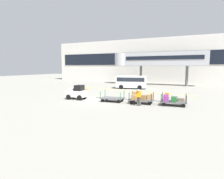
% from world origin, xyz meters
% --- Properties ---
extents(ground_plane, '(120.00, 120.00, 0.00)m').
position_xyz_m(ground_plane, '(0.00, 0.00, 0.00)').
color(ground_plane, gray).
extents(apron_lead_line, '(21.28, 3.89, 0.01)m').
position_xyz_m(apron_lead_line, '(-1.13, 9.45, 0.00)').
color(apron_lead_line, yellow).
rests_on(apron_lead_line, ground_plane).
extents(terminal_building, '(51.59, 2.51, 9.89)m').
position_xyz_m(terminal_building, '(0.00, 25.98, 4.95)').
color(terminal_building, silver).
rests_on(terminal_building, ground_plane).
extents(jet_bridge, '(17.98, 3.00, 6.36)m').
position_xyz_m(jet_bridge, '(1.23, 19.99, 5.01)').
color(jet_bridge, '#B7B7BC').
rests_on(jet_bridge, ground_plane).
extents(baggage_tug, '(2.20, 1.41, 1.58)m').
position_xyz_m(baggage_tug, '(-2.51, -0.43, 0.75)').
color(baggage_tug, white).
rests_on(baggage_tug, ground_plane).
extents(baggage_cart_lead, '(3.06, 1.62, 1.10)m').
position_xyz_m(baggage_cart_lead, '(1.63, -0.02, 0.35)').
color(baggage_cart_lead, '#4C4C4F').
rests_on(baggage_cart_lead, ground_plane).
extents(baggage_cart_middle, '(3.06, 1.62, 1.11)m').
position_xyz_m(baggage_cart_middle, '(4.53, 0.29, 0.54)').
color(baggage_cart_middle, '#4C4C4F').
rests_on(baggage_cart_middle, ground_plane).
extents(baggage_cart_tail, '(3.06, 1.62, 1.13)m').
position_xyz_m(baggage_cart_tail, '(7.48, 0.58, 0.52)').
color(baggage_cart_tail, '#4C4C4F').
rests_on(baggage_cart_tail, ground_plane).
extents(baggage_handler, '(0.43, 0.45, 1.56)m').
position_xyz_m(baggage_handler, '(4.73, -0.95, 0.87)').
color(baggage_handler, '#4C4C4C').
rests_on(baggage_handler, ground_plane).
extents(shuttle_van, '(5.07, 2.78, 2.10)m').
position_xyz_m(shuttle_van, '(-0.59, 11.91, 1.23)').
color(shuttle_van, silver).
rests_on(shuttle_van, ground_plane).
extents(safety_cone_near, '(0.36, 0.36, 0.55)m').
position_xyz_m(safety_cone_near, '(-5.68, 6.35, 0.28)').
color(safety_cone_near, orange).
rests_on(safety_cone_near, ground_plane).
extents(safety_cone_far, '(0.36, 0.36, 0.55)m').
position_xyz_m(safety_cone_far, '(4.45, 4.56, 0.28)').
color(safety_cone_far, orange).
rests_on(safety_cone_far, ground_plane).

